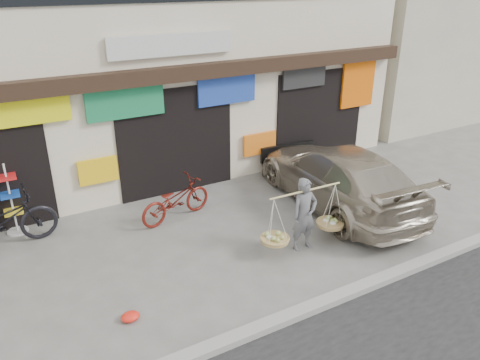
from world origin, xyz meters
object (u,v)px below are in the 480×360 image
street_vendor (304,217)px  bike_2 (176,200)px  display_rack (12,205)px  suv (338,176)px

street_vendor → bike_2: bearing=127.9°
display_rack → bike_2: bearing=-19.2°
bike_2 → display_rack: 3.46m
street_vendor → display_rack: bearing=146.5°
street_vendor → display_rack: display_rack is taller
display_rack → suv: bearing=-18.5°
street_vendor → suv: 2.29m
suv → bike_2: bearing=-13.2°
street_vendor → display_rack: (-5.05, 3.58, -0.06)m
bike_2 → suv: 3.90m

